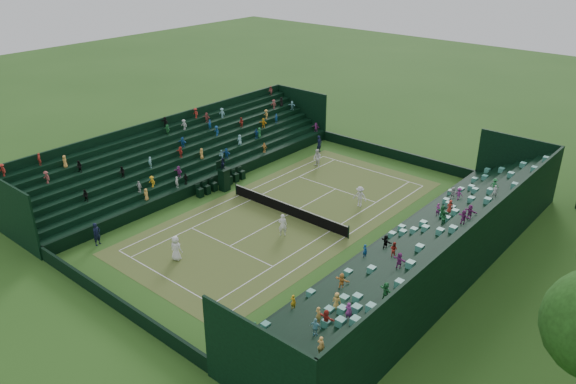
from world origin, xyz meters
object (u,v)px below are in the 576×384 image
(player_near_east, at_px, (283,225))
(player_far_west, at_px, (317,158))
(player_far_east, at_px, (360,196))
(tennis_net, at_px, (288,209))
(umpire_chair, at_px, (224,177))
(player_near_west, at_px, (176,248))

(player_near_east, height_order, player_far_west, player_near_east)
(player_far_west, relative_size, player_far_east, 0.99)
(tennis_net, bearing_deg, player_far_east, 55.44)
(umpire_chair, height_order, player_far_west, umpire_chair)
(umpire_chair, distance_m, player_far_east, 11.75)
(umpire_chair, distance_m, player_far_west, 9.83)
(player_near_east, bearing_deg, umpire_chair, -60.67)
(umpire_chair, xyz_separation_m, player_far_west, (2.85, 9.39, -0.41))
(player_near_west, height_order, player_far_east, player_near_west)
(player_near_west, height_order, player_far_west, player_near_west)
(umpire_chair, bearing_deg, tennis_net, 0.00)
(player_near_east, bearing_deg, player_far_west, -106.69)
(player_near_east, bearing_deg, player_near_west, 21.61)
(tennis_net, xyz_separation_m, player_far_west, (-4.37, 9.39, 0.34))
(umpire_chair, height_order, player_near_west, umpire_chair)
(player_near_west, bearing_deg, player_far_west, -95.45)
(umpire_chair, relative_size, player_far_west, 1.73)
(player_far_west, xyz_separation_m, player_far_east, (7.79, -4.43, 0.01))
(player_near_west, bearing_deg, tennis_net, -112.38)
(umpire_chair, bearing_deg, player_far_east, 25.01)
(player_near_east, relative_size, player_far_west, 1.02)
(player_near_east, xyz_separation_m, player_far_east, (1.59, 7.72, -0.01))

